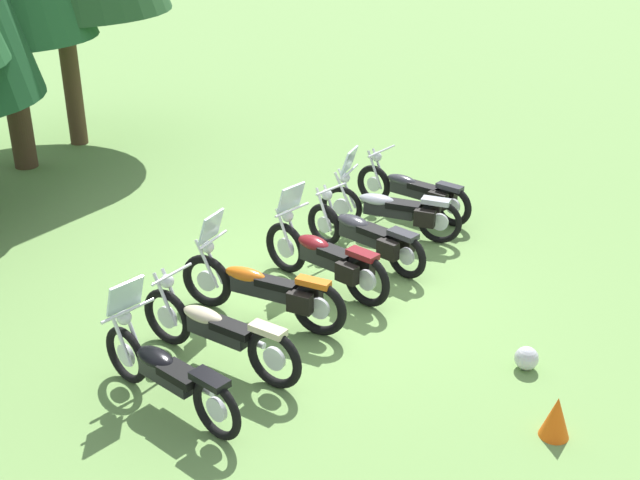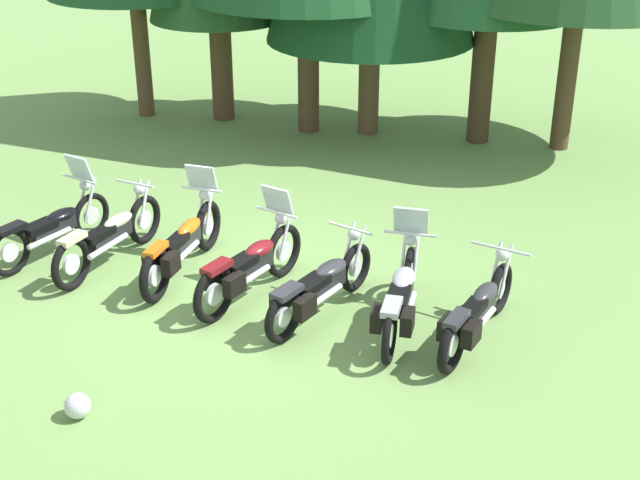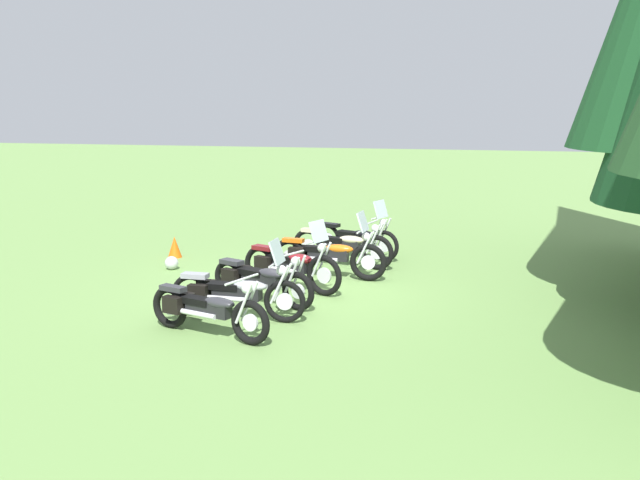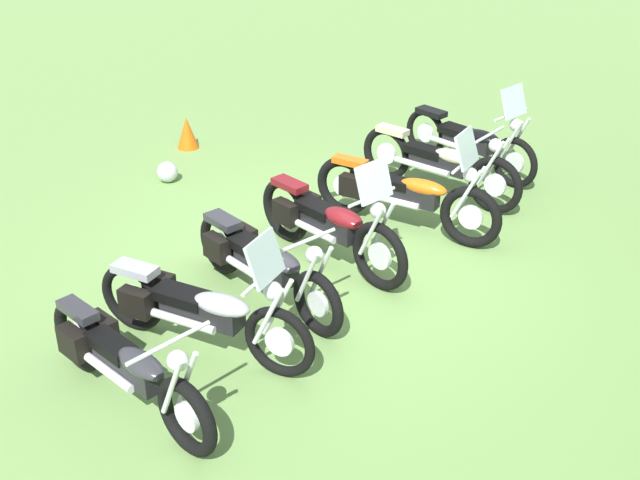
{
  "view_description": "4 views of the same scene",
  "coord_description": "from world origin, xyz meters",
  "px_view_note": "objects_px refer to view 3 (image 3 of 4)",
  "views": [
    {
      "loc": [
        -9.52,
        -3.52,
        5.5
      ],
      "look_at": [
        -0.26,
        -0.14,
        0.89
      ],
      "focal_mm": 45.95,
      "sensor_mm": 36.0,
      "label": 1
    },
    {
      "loc": [
        3.05,
        -9.9,
        5.68
      ],
      "look_at": [
        0.83,
        0.75,
        0.53
      ],
      "focal_mm": 48.66,
      "sensor_mm": 36.0,
      "label": 2
    },
    {
      "loc": [
        13.43,
        3.56,
        3.6
      ],
      "look_at": [
        -0.61,
        0.31,
        0.86
      ],
      "focal_mm": 42.21,
      "sensor_mm": 36.0,
      "label": 3
    },
    {
      "loc": [
        7.42,
        3.25,
        4.58
      ],
      "look_at": [
        0.59,
        0.03,
        0.56
      ],
      "focal_mm": 46.28,
      "sensor_mm": 36.0,
      "label": 4
    }
  ],
  "objects_px": {
    "motorcycle_1": "(342,246)",
    "motorcycle_6": "(206,309)",
    "motorcycle_3": "(290,265)",
    "motorcycle_5": "(235,292)",
    "motorcycle_2": "(327,255)",
    "motorcycle_4": "(260,279)",
    "traffic_cone": "(175,247)",
    "motorcycle_0": "(356,238)",
    "dropped_helmet": "(172,263)"
  },
  "relations": [
    {
      "from": "motorcycle_5",
      "to": "motorcycle_6",
      "type": "relative_size",
      "value": 1.07
    },
    {
      "from": "motorcycle_3",
      "to": "dropped_helmet",
      "type": "height_order",
      "value": "motorcycle_3"
    },
    {
      "from": "motorcycle_3",
      "to": "dropped_helmet",
      "type": "xyz_separation_m",
      "value": [
        -1.08,
        -2.91,
        -0.34
      ]
    },
    {
      "from": "motorcycle_2",
      "to": "motorcycle_4",
      "type": "relative_size",
      "value": 1.13
    },
    {
      "from": "motorcycle_3",
      "to": "motorcycle_5",
      "type": "relative_size",
      "value": 0.92
    },
    {
      "from": "motorcycle_2",
      "to": "motorcycle_3",
      "type": "relative_size",
      "value": 1.13
    },
    {
      "from": "motorcycle_1",
      "to": "motorcycle_4",
      "type": "relative_size",
      "value": 1.1
    },
    {
      "from": "motorcycle_4",
      "to": "dropped_helmet",
      "type": "bearing_deg",
      "value": 164.89
    },
    {
      "from": "motorcycle_1",
      "to": "motorcycle_3",
      "type": "bearing_deg",
      "value": -90.15
    },
    {
      "from": "motorcycle_0",
      "to": "dropped_helmet",
      "type": "bearing_deg",
      "value": -128.49
    },
    {
      "from": "motorcycle_3",
      "to": "traffic_cone",
      "type": "relative_size",
      "value": 4.47
    },
    {
      "from": "dropped_helmet",
      "to": "motorcycle_1",
      "type": "bearing_deg",
      "value": 108.28
    },
    {
      "from": "motorcycle_0",
      "to": "motorcycle_4",
      "type": "xyz_separation_m",
      "value": [
        4.18,
        -0.98,
        -0.03
      ]
    },
    {
      "from": "motorcycle_5",
      "to": "motorcycle_6",
      "type": "xyz_separation_m",
      "value": [
        0.94,
        -0.14,
        -0.04
      ]
    },
    {
      "from": "motorcycle_5",
      "to": "motorcycle_2",
      "type": "bearing_deg",
      "value": 76.75
    },
    {
      "from": "motorcycle_1",
      "to": "motorcycle_2",
      "type": "relative_size",
      "value": 0.97
    },
    {
      "from": "motorcycle_4",
      "to": "dropped_helmet",
      "type": "height_order",
      "value": "motorcycle_4"
    },
    {
      "from": "motorcycle_3",
      "to": "motorcycle_1",
      "type": "bearing_deg",
      "value": 97.53
    },
    {
      "from": "motorcycle_3",
      "to": "motorcycle_6",
      "type": "relative_size",
      "value": 0.98
    },
    {
      "from": "traffic_cone",
      "to": "dropped_helmet",
      "type": "relative_size",
      "value": 1.68
    },
    {
      "from": "motorcycle_2",
      "to": "dropped_helmet",
      "type": "distance_m",
      "value": 3.39
    },
    {
      "from": "motorcycle_2",
      "to": "motorcycle_5",
      "type": "relative_size",
      "value": 1.03
    },
    {
      "from": "motorcycle_4",
      "to": "motorcycle_0",
      "type": "bearing_deg",
      "value": 100.18
    },
    {
      "from": "motorcycle_0",
      "to": "motorcycle_5",
      "type": "relative_size",
      "value": 0.9
    },
    {
      "from": "motorcycle_1",
      "to": "motorcycle_5",
      "type": "distance_m",
      "value": 4.38
    },
    {
      "from": "motorcycle_5",
      "to": "dropped_helmet",
      "type": "distance_m",
      "value": 4.04
    },
    {
      "from": "motorcycle_0",
      "to": "motorcycle_4",
      "type": "relative_size",
      "value": 0.99
    },
    {
      "from": "motorcycle_1",
      "to": "motorcycle_5",
      "type": "height_order",
      "value": "motorcycle_5"
    },
    {
      "from": "motorcycle_3",
      "to": "motorcycle_4",
      "type": "xyz_separation_m",
      "value": [
        1.0,
        -0.28,
        -0.05
      ]
    },
    {
      "from": "motorcycle_3",
      "to": "motorcycle_6",
      "type": "xyz_separation_m",
      "value": [
        3.0,
        -0.51,
        -0.06
      ]
    },
    {
      "from": "traffic_cone",
      "to": "motorcycle_1",
      "type": "bearing_deg",
      "value": 89.66
    },
    {
      "from": "motorcycle_6",
      "to": "traffic_cone",
      "type": "height_order",
      "value": "motorcycle_6"
    },
    {
      "from": "motorcycle_5",
      "to": "motorcycle_6",
      "type": "distance_m",
      "value": 0.96
    },
    {
      "from": "motorcycle_3",
      "to": "traffic_cone",
      "type": "xyz_separation_m",
      "value": [
        -2.25,
        -3.34,
        -0.24
      ]
    },
    {
      "from": "motorcycle_1",
      "to": "motorcycle_6",
      "type": "height_order",
      "value": "motorcycle_1"
    },
    {
      "from": "motorcycle_0",
      "to": "motorcycle_2",
      "type": "bearing_deg",
      "value": -75.06
    },
    {
      "from": "motorcycle_2",
      "to": "dropped_helmet",
      "type": "height_order",
      "value": "motorcycle_2"
    },
    {
      "from": "motorcycle_1",
      "to": "motorcycle_6",
      "type": "xyz_separation_m",
      "value": [
        5.22,
        -1.08,
        -0.03
      ]
    },
    {
      "from": "motorcycle_5",
      "to": "motorcycle_3",
      "type": "bearing_deg",
      "value": 81.26
    },
    {
      "from": "motorcycle_3",
      "to": "traffic_cone",
      "type": "height_order",
      "value": "motorcycle_3"
    },
    {
      "from": "motorcycle_0",
      "to": "motorcycle_5",
      "type": "xyz_separation_m",
      "value": [
        5.23,
        -1.08,
        0.01
      ]
    },
    {
      "from": "motorcycle_5",
      "to": "traffic_cone",
      "type": "xyz_separation_m",
      "value": [
        -4.3,
        -2.97,
        -0.22
      ]
    },
    {
      "from": "motorcycle_5",
      "to": "dropped_helmet",
      "type": "xyz_separation_m",
      "value": [
        -3.13,
        -2.53,
        -0.32
      ]
    },
    {
      "from": "motorcycle_1",
      "to": "traffic_cone",
      "type": "height_order",
      "value": "motorcycle_1"
    },
    {
      "from": "motorcycle_3",
      "to": "motorcycle_6",
      "type": "bearing_deg",
      "value": -78.0
    },
    {
      "from": "motorcycle_4",
      "to": "traffic_cone",
      "type": "height_order",
      "value": "motorcycle_4"
    },
    {
      "from": "motorcycle_2",
      "to": "traffic_cone",
      "type": "height_order",
      "value": "motorcycle_2"
    },
    {
      "from": "motorcycle_2",
      "to": "motorcycle_3",
      "type": "distance_m",
      "value": 1.2
    },
    {
      "from": "motorcycle_2",
      "to": "motorcycle_6",
      "type": "height_order",
      "value": "motorcycle_2"
    },
    {
      "from": "motorcycle_1",
      "to": "motorcycle_3",
      "type": "xyz_separation_m",
      "value": [
        2.23,
        -0.56,
        0.03
      ]
    }
  ]
}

